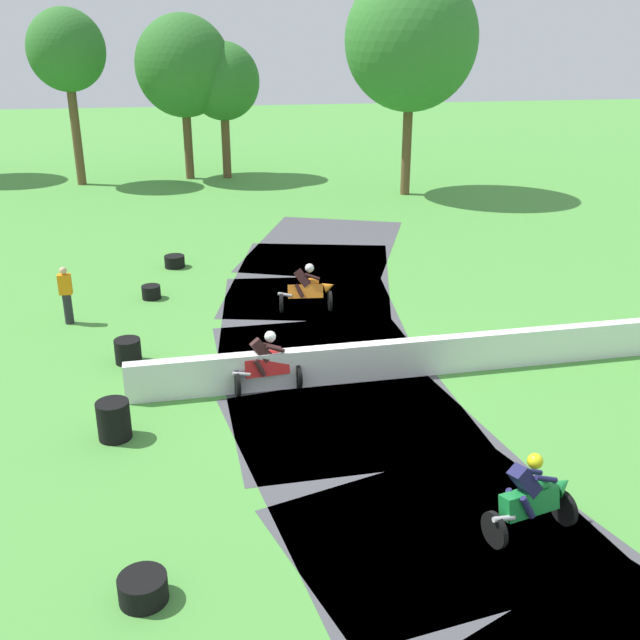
% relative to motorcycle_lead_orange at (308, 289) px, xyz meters
% --- Properties ---
extents(ground_plane, '(120.00, 120.00, 0.00)m').
position_rel_motorcycle_lead_orange_xyz_m(ground_plane, '(-0.12, -4.74, -0.63)').
color(ground_plane, '#4C933D').
extents(track_asphalt, '(9.52, 31.25, 0.01)m').
position_rel_motorcycle_lead_orange_xyz_m(track_asphalt, '(0.93, -4.68, -0.62)').
color(track_asphalt, '#47474C').
rests_on(track_asphalt, ground).
extents(safety_barrier, '(19.38, 1.36, 0.90)m').
position_rel_motorcycle_lead_orange_xyz_m(safety_barrier, '(4.94, -4.46, -0.18)').
color(safety_barrier, white).
rests_on(safety_barrier, ground).
extents(motorcycle_lead_orange, '(1.70, 0.92, 1.42)m').
position_rel_motorcycle_lead_orange_xyz_m(motorcycle_lead_orange, '(0.00, 0.00, 0.00)').
color(motorcycle_lead_orange, black).
rests_on(motorcycle_lead_orange, ground).
extents(motorcycle_chase_red, '(1.67, 0.92, 1.43)m').
position_rel_motorcycle_lead_orange_xyz_m(motorcycle_chase_red, '(-1.55, -4.85, 0.02)').
color(motorcycle_chase_red, black).
rests_on(motorcycle_chase_red, ground).
extents(motorcycle_trailing_green, '(1.68, 1.08, 1.43)m').
position_rel_motorcycle_lead_orange_xyz_m(motorcycle_trailing_green, '(2.21, -10.58, 0.03)').
color(motorcycle_trailing_green, black).
rests_on(motorcycle_trailing_green, ground).
extents(tire_stack_near, '(0.68, 0.68, 0.40)m').
position_rel_motorcycle_lead_orange_xyz_m(tire_stack_near, '(-3.92, 4.63, -0.43)').
color(tire_stack_near, black).
rests_on(tire_stack_near, ground).
extents(tire_stack_mid_a, '(0.56, 0.56, 0.40)m').
position_rel_motorcycle_lead_orange_xyz_m(tire_stack_mid_a, '(-4.54, 1.63, -0.43)').
color(tire_stack_mid_a, black).
rests_on(tire_stack_mid_a, ground).
extents(tire_stack_mid_b, '(0.64, 0.64, 0.60)m').
position_rel_motorcycle_lead_orange_xyz_m(tire_stack_mid_b, '(-4.85, -2.90, -0.33)').
color(tire_stack_mid_b, black).
rests_on(tire_stack_mid_b, ground).
extents(tire_stack_far, '(0.66, 0.66, 0.80)m').
position_rel_motorcycle_lead_orange_xyz_m(tire_stack_far, '(-4.82, -6.52, -0.23)').
color(tire_stack_far, black).
rests_on(tire_stack_far, ground).
extents(tire_stack_extra_a, '(0.72, 0.72, 0.40)m').
position_rel_motorcycle_lead_orange_xyz_m(tire_stack_extra_a, '(-3.97, -11.24, -0.43)').
color(tire_stack_extra_a, black).
rests_on(tire_stack_extra_a, ground).
extents(track_marshal, '(0.34, 0.24, 1.63)m').
position_rel_motorcycle_lead_orange_xyz_m(track_marshal, '(-6.67, -0.05, 0.19)').
color(track_marshal, '#232328').
rests_on(track_marshal, ground).
extents(tree_far_left, '(4.76, 4.76, 8.14)m').
position_rel_motorcycle_lead_orange_xyz_m(tree_far_left, '(-3.49, 19.94, 4.99)').
color(tree_far_left, brown).
rests_on(tree_far_left, ground).
extents(tree_far_right, '(3.69, 3.69, 6.82)m').
position_rel_motorcycle_lead_orange_xyz_m(tree_far_right, '(-1.55, 19.89, 4.22)').
color(tree_far_right, brown).
rests_on(tree_far_right, ground).
extents(tree_mid_rise, '(3.69, 3.69, 8.38)m').
position_rel_motorcycle_lead_orange_xyz_m(tree_mid_rise, '(-8.93, 19.26, 5.75)').
color(tree_mid_rise, brown).
rests_on(tree_mid_rise, ground).
extents(tree_distant, '(5.96, 5.96, 10.09)m').
position_rel_motorcycle_lead_orange_xyz_m(tree_distant, '(6.71, 14.52, 6.31)').
color(tree_distant, brown).
rests_on(tree_distant, ground).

